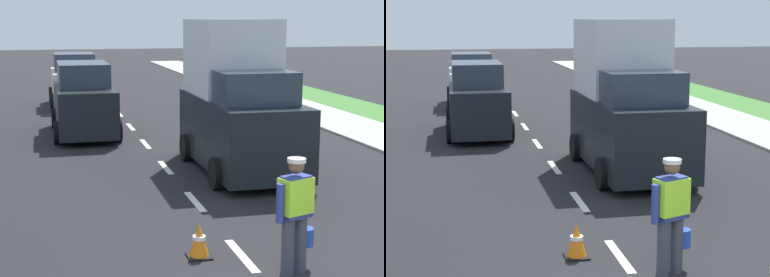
{
  "view_description": "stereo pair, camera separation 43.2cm",
  "coord_description": "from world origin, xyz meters",
  "views": [
    {
      "loc": [
        -2.89,
        -6.12,
        3.57
      ],
      "look_at": [
        0.15,
        6.59,
        1.1
      ],
      "focal_mm": 59.89,
      "sensor_mm": 36.0,
      "label": 1
    },
    {
      "loc": [
        -2.47,
        -6.21,
        3.57
      ],
      "look_at": [
        0.15,
        6.59,
        1.1
      ],
      "focal_mm": 59.89,
      "sensor_mm": 36.0,
      "label": 2
    }
  ],
  "objects": [
    {
      "name": "road_worker",
      "position": [
        0.53,
        1.92,
        0.93
      ],
      "size": [
        0.69,
        0.54,
        1.67
      ],
      "color": "#383D4C",
      "rests_on": "ground"
    },
    {
      "name": "lane_center_line",
      "position": [
        0.0,
        25.2,
        0.0
      ],
      "size": [
        0.14,
        46.4,
        0.01
      ],
      "color": "silver",
      "rests_on": "ground"
    },
    {
      "name": "traffic_cone_near",
      "position": [
        -0.64,
        2.8,
        0.26
      ],
      "size": [
        0.36,
        0.36,
        0.53
      ],
      "color": "black",
      "rests_on": "ground"
    },
    {
      "name": "delivery_truck",
      "position": [
        1.64,
        8.16,
        1.61
      ],
      "size": [
        2.16,
        4.6,
        3.54
      ],
      "color": "black",
      "rests_on": "ground"
    },
    {
      "name": "car_oncoming_lead",
      "position": [
        -1.58,
        13.69,
        1.04
      ],
      "size": [
        1.94,
        4.4,
        2.22
      ],
      "color": "black",
      "rests_on": "ground"
    },
    {
      "name": "ground_plane",
      "position": [
        0.0,
        21.0,
        0.0
      ],
      "size": [
        96.0,
        96.0,
        0.0
      ],
      "primitive_type": "plane",
      "color": "black"
    },
    {
      "name": "car_oncoming_second",
      "position": [
        -1.48,
        20.48,
        1.0
      ],
      "size": [
        2.04,
        3.92,
        2.15
      ],
      "color": "silver",
      "rests_on": "ground"
    }
  ]
}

